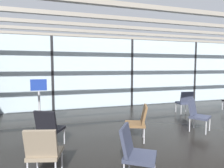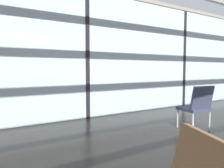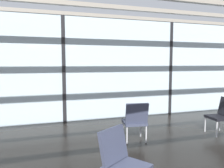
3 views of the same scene
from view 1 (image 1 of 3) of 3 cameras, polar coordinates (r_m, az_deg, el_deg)
name	(u,v)px [view 1 (image 1 of 3)]	position (r m, az deg, el deg)	size (l,w,h in m)	color
glass_curtain_wall	(132,73)	(9.13, 5.71, 3.27)	(14.00, 0.08, 3.04)	silver
window_mullion_0	(52,73)	(8.39, -16.85, 2.93)	(0.10, 0.12, 3.04)	black
window_mullion_1	(132,73)	(9.13, 5.71, 3.27)	(0.10, 0.12, 3.04)	black
window_mullion_2	(194,72)	(11.00, 22.74, 3.19)	(0.10, 0.12, 3.04)	black
ceiling_slats	(176,23)	(6.37, 18.14, 16.50)	(13.72, 6.72, 0.10)	gray
parked_airplane	(111,67)	(15.49, -0.18, 5.04)	(13.69, 3.60, 3.60)	#B2BCD6
lounge_chair_0	(134,150)	(3.26, 6.52, -18.49)	(0.70, 0.69, 0.87)	#33384C
lounge_chair_2	(197,113)	(6.06, 23.32, -7.78)	(0.69, 0.70, 0.87)	#33384C
lounge_chair_3	(185,101)	(8.03, 20.35, -4.61)	(0.56, 0.60, 0.87)	#33384C
lounge_chair_4	(139,120)	(4.90, 7.71, -10.40)	(0.67, 0.65, 0.87)	brown
lounge_chair_5	(44,150)	(3.42, -19.17, -17.63)	(0.60, 0.63, 0.87)	#7F705B
lounge_chair_6	(49,126)	(4.61, -17.81, -11.60)	(0.68, 0.70, 0.87)	black
info_sign	(39,106)	(6.03, -20.28, -5.95)	(0.44, 0.32, 1.44)	#333333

